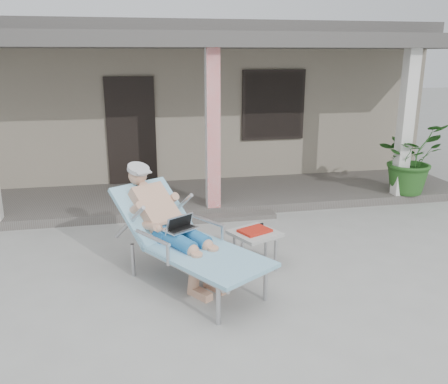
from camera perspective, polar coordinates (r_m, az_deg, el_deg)
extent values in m
plane|color=#9E9E99|center=(6.25, 2.26, -8.97)|extent=(60.00, 60.00, 0.00)
cube|color=gray|center=(12.12, -5.09, 10.71)|extent=(10.00, 5.00, 3.00)
cube|color=#474442|center=(12.07, -5.30, 18.53)|extent=(10.40, 5.40, 0.30)
cube|color=black|center=(9.56, -11.08, 7.18)|extent=(0.95, 0.06, 2.10)
cube|color=black|center=(9.96, 5.96, 10.35)|extent=(1.20, 0.06, 1.30)
cube|color=black|center=(9.95, 5.97, 10.35)|extent=(1.32, 0.05, 1.42)
cube|color=#605B56|center=(8.97, -2.28, -0.50)|extent=(10.00, 2.00, 0.15)
cube|color=red|center=(7.85, -1.37, 7.42)|extent=(0.22, 0.22, 2.61)
cube|color=silver|center=(9.13, 20.99, 7.61)|extent=(0.22, 0.22, 2.61)
cube|color=#474442|center=(8.59, -2.50, 17.71)|extent=(10.00, 2.30, 0.24)
cube|color=#605B56|center=(7.91, -0.92, -3.11)|extent=(2.00, 0.30, 0.07)
cylinder|color=#B7B7BC|center=(4.93, -0.69, -13.52)|extent=(0.05, 0.05, 0.43)
cylinder|color=#B7B7BC|center=(5.39, 5.02, -10.81)|extent=(0.05, 0.05, 0.43)
cylinder|color=#B7B7BC|center=(6.02, -10.89, -8.04)|extent=(0.05, 0.05, 0.43)
cylinder|color=#B7B7BC|center=(6.41, -5.46, -6.29)|extent=(0.05, 0.05, 0.43)
cube|color=#B7B7BC|center=(5.41, -1.92, -7.99)|extent=(1.36, 1.57, 0.03)
cube|color=#8BC4D7|center=(5.39, -1.92, -7.72)|extent=(1.47, 1.66, 0.04)
cube|color=#B7B7BC|center=(6.05, -8.45, -2.71)|extent=(0.96, 0.95, 0.57)
cube|color=#8BC4D7|center=(6.04, -8.47, -2.36)|extent=(1.10, 1.08, 0.64)
cylinder|color=#B5B5B8|center=(6.16, -10.46, 2.83)|extent=(0.39, 0.39, 0.15)
cube|color=silver|center=(5.67, -5.33, -4.41)|extent=(0.47, 0.43, 0.27)
cube|color=#ADADA8|center=(6.15, 3.71, -4.99)|extent=(0.72, 0.72, 0.04)
cylinder|color=#B7B7BC|center=(5.99, 2.19, -7.94)|extent=(0.04, 0.04, 0.41)
cylinder|color=#B7B7BC|center=(6.10, 6.21, -7.56)|extent=(0.04, 0.04, 0.41)
cylinder|color=#B7B7BC|center=(6.38, 1.26, -6.36)|extent=(0.04, 0.04, 0.41)
cylinder|color=#B7B7BC|center=(6.48, 5.04, -6.04)|extent=(0.04, 0.04, 0.41)
cube|color=red|center=(6.13, 3.72, -4.66)|extent=(0.47, 0.42, 0.03)
cube|color=black|center=(6.26, 3.38, -4.25)|extent=(0.36, 0.18, 0.04)
imported|color=#26591E|center=(9.45, 21.48, 3.84)|extent=(1.49, 1.40, 1.32)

